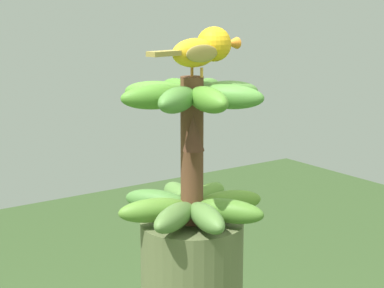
% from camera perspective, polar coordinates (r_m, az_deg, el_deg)
% --- Properties ---
extents(banana_bunch, '(0.26, 0.26, 0.26)m').
position_cam_1_polar(banana_bunch, '(1.15, 0.00, -0.59)').
color(banana_bunch, brown).
rests_on(banana_bunch, banana_tree).
extents(perched_bird, '(0.19, 0.07, 0.08)m').
position_cam_1_polar(perched_bird, '(1.14, 1.11, 8.06)').
color(perched_bird, '#C68933').
rests_on(perched_bird, banana_bunch).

